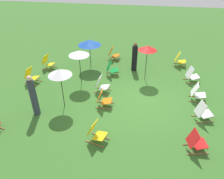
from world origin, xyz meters
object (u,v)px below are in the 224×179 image
(deckchair_0, at_px, (101,85))
(deckchair_1, at_px, (196,142))
(deckchair_2, at_px, (197,93))
(umbrella_1, at_px, (79,53))
(umbrella_2, at_px, (89,42))
(deckchair_9, at_px, (179,60))
(deckchair_6, at_px, (96,133))
(deckchair_11, at_px, (103,99))
(person_0, at_px, (33,96))
(deckchair_10, at_px, (113,54))
(deckchair_7, at_px, (48,62))
(umbrella_0, at_px, (148,48))
(deckchair_14, at_px, (112,69))
(deckchair_8, at_px, (203,112))
(deckchair_4, at_px, (192,75))
(person_1, at_px, (135,58))
(deckchair_12, at_px, (31,76))
(umbrella_3, at_px, (60,72))

(deckchair_0, distance_m, deckchair_1, 5.01)
(deckchair_2, xyz_separation_m, umbrella_1, (0.58, 5.66, 1.34))
(umbrella_2, bearing_deg, deckchair_9, -79.01)
(deckchair_6, height_order, deckchair_11, same)
(umbrella_1, relative_size, person_0, 1.00)
(deckchair_6, bearing_deg, deckchair_10, 20.54)
(deckchair_7, distance_m, umbrella_0, 5.80)
(deckchair_1, height_order, umbrella_0, umbrella_0)
(deckchair_0, height_order, umbrella_0, umbrella_0)
(deckchair_14, relative_size, person_0, 0.46)
(deckchair_2, bearing_deg, deckchair_8, -175.86)
(deckchair_11, height_order, deckchair_14, same)
(deckchair_0, distance_m, umbrella_1, 1.87)
(deckchair_9, bearing_deg, deckchair_11, 149.79)
(deckchair_7, bearing_deg, deckchair_6, -128.42)
(deckchair_4, relative_size, person_1, 0.51)
(deckchair_8, bearing_deg, deckchair_10, 25.52)
(deckchair_6, xyz_separation_m, deckchair_9, (6.68, -3.61, 0.00))
(deckchair_6, distance_m, deckchair_8, 4.41)
(deckchair_4, distance_m, deckchair_11, 5.01)
(deckchair_8, distance_m, deckchair_11, 4.16)
(umbrella_0, bearing_deg, umbrella_2, 74.11)
(deckchair_1, relative_size, deckchair_9, 1.01)
(deckchair_14, bearing_deg, deckchair_9, -78.45)
(deckchair_9, distance_m, umbrella_0, 3.08)
(deckchair_11, bearing_deg, deckchair_12, 69.43)
(deckchair_1, xyz_separation_m, umbrella_2, (5.59, 5.04, 1.16))
(deckchair_4, relative_size, deckchair_11, 1.02)
(deckchair_2, relative_size, umbrella_2, 0.50)
(deckchair_4, distance_m, deckchair_6, 6.33)
(deckchair_4, xyz_separation_m, umbrella_2, (0.81, 5.61, 1.16))
(deckchair_2, height_order, deckchair_8, same)
(deckchair_2, height_order, umbrella_1, umbrella_1)
(deckchair_14, height_order, umbrella_1, umbrella_1)
(deckchair_2, height_order, umbrella_3, umbrella_3)
(deckchair_9, height_order, person_0, person_0)
(deckchair_1, xyz_separation_m, deckchair_9, (6.60, -0.13, 0.00))
(deckchair_7, xyz_separation_m, deckchair_12, (-1.63, 0.22, 0.00))
(deckchair_0, height_order, deckchair_4, same)
(deckchair_2, bearing_deg, umbrella_1, 89.15)
(deckchair_11, relative_size, deckchair_12, 0.99)
(deckchair_11, height_order, person_0, person_0)
(umbrella_2, bearing_deg, person_1, -89.61)
(person_0, bearing_deg, deckchair_10, -149.26)
(deckchair_2, bearing_deg, deckchair_4, 5.02)
(deckchair_10, height_order, umbrella_1, umbrella_1)
(deckchair_8, relative_size, umbrella_3, 0.47)
(person_0, bearing_deg, umbrella_0, -177.49)
(deckchair_8, distance_m, deckchair_12, 8.41)
(deckchair_10, distance_m, umbrella_1, 3.65)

